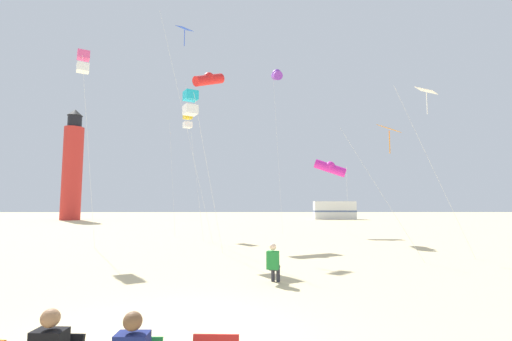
{
  "coord_description": "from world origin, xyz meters",
  "views": [
    {
      "loc": [
        1.32,
        -6.24,
        2.28
      ],
      "look_at": [
        1.54,
        11.55,
        4.02
      ],
      "focal_mm": 24.61,
      "sensor_mm": 36.0,
      "label": 1
    }
  ],
  "objects_px": {
    "kite_box_rainbow": "(83,62)",
    "rv_van_white": "(334,210)",
    "kite_box_cyan": "(191,103)",
    "kite_diamond_white": "(427,96)",
    "kite_box_gold": "(188,121)",
    "kite_flyer_standing": "(274,262)",
    "kite_tube_magenta": "(330,168)",
    "kite_tube_violet": "(277,75)",
    "kite_tube_scarlet": "(209,79)",
    "kite_diamond_blue": "(185,38)",
    "lighthouse_distant": "(72,168)",
    "kite_diamond_orange": "(389,133)"
  },
  "relations": [
    {
      "from": "kite_tube_magenta",
      "to": "kite_tube_scarlet",
      "type": "xyz_separation_m",
      "value": [
        -9.06,
        -2.86,
        5.92
      ]
    },
    {
      "from": "kite_box_gold",
      "to": "kite_box_cyan",
      "type": "relative_size",
      "value": 1.21
    },
    {
      "from": "kite_diamond_white",
      "to": "kite_tube_scarlet",
      "type": "bearing_deg",
      "value": 148.45
    },
    {
      "from": "kite_diamond_orange",
      "to": "kite_box_gold",
      "type": "bearing_deg",
      "value": 137.66
    },
    {
      "from": "rv_van_white",
      "to": "kite_diamond_white",
      "type": "bearing_deg",
      "value": -94.3
    },
    {
      "from": "kite_diamond_white",
      "to": "kite_tube_violet",
      "type": "distance_m",
      "value": 13.82
    },
    {
      "from": "kite_flyer_standing",
      "to": "kite_box_rainbow",
      "type": "bearing_deg",
      "value": -22.42
    },
    {
      "from": "kite_tube_violet",
      "to": "kite_diamond_white",
      "type": "bearing_deg",
      "value": -59.1
    },
    {
      "from": "kite_tube_magenta",
      "to": "rv_van_white",
      "type": "xyz_separation_m",
      "value": [
        7.0,
        28.66,
        -3.72
      ]
    },
    {
      "from": "kite_tube_magenta",
      "to": "kite_tube_violet",
      "type": "bearing_deg",
      "value": 166.21
    },
    {
      "from": "kite_box_rainbow",
      "to": "kite_diamond_orange",
      "type": "bearing_deg",
      "value": -7.99
    },
    {
      "from": "kite_box_rainbow",
      "to": "kite_box_cyan",
      "type": "bearing_deg",
      "value": -18.22
    },
    {
      "from": "kite_box_gold",
      "to": "kite_tube_violet",
      "type": "xyz_separation_m",
      "value": [
        7.01,
        1.06,
        4.05
      ]
    },
    {
      "from": "kite_box_rainbow",
      "to": "rv_van_white",
      "type": "distance_m",
      "value": 43.96
    },
    {
      "from": "kite_flyer_standing",
      "to": "kite_diamond_white",
      "type": "bearing_deg",
      "value": -124.91
    },
    {
      "from": "kite_box_gold",
      "to": "kite_tube_magenta",
      "type": "xyz_separation_m",
      "value": [
        11.01,
        0.08,
        -3.64
      ]
    },
    {
      "from": "kite_box_cyan",
      "to": "lighthouse_distant",
      "type": "bearing_deg",
      "value": 123.48
    },
    {
      "from": "kite_box_rainbow",
      "to": "kite_diamond_white",
      "type": "height_order",
      "value": "kite_box_rainbow"
    },
    {
      "from": "kite_diamond_blue",
      "to": "kite_box_cyan",
      "type": "xyz_separation_m",
      "value": [
        1.44,
        -5.51,
        -5.93
      ]
    },
    {
      "from": "kite_diamond_orange",
      "to": "kite_tube_magenta",
      "type": "bearing_deg",
      "value": 92.36
    },
    {
      "from": "kite_flyer_standing",
      "to": "kite_diamond_white",
      "type": "height_order",
      "value": "kite_diamond_white"
    },
    {
      "from": "kite_flyer_standing",
      "to": "kite_tube_violet",
      "type": "height_order",
      "value": "kite_tube_violet"
    },
    {
      "from": "kite_flyer_standing",
      "to": "kite_tube_violet",
      "type": "relative_size",
      "value": 0.09
    },
    {
      "from": "kite_tube_magenta",
      "to": "kite_tube_violet",
      "type": "distance_m",
      "value": 8.73
    },
    {
      "from": "kite_box_cyan",
      "to": "kite_diamond_white",
      "type": "bearing_deg",
      "value": 1.71
    },
    {
      "from": "kite_tube_violet",
      "to": "kite_box_cyan",
      "type": "distance_m",
      "value": 13.62
    },
    {
      "from": "rv_van_white",
      "to": "kite_tube_magenta",
      "type": "bearing_deg",
      "value": -101.51
    },
    {
      "from": "kite_diamond_white",
      "to": "lighthouse_distant",
      "type": "xyz_separation_m",
      "value": [
        -35.64,
        36.09,
        0.23
      ]
    },
    {
      "from": "kite_tube_magenta",
      "to": "kite_tube_scarlet",
      "type": "distance_m",
      "value": 11.2
    },
    {
      "from": "kite_box_gold",
      "to": "kite_diamond_blue",
      "type": "xyz_separation_m",
      "value": [
        0.6,
        -4.77,
        4.29
      ]
    },
    {
      "from": "kite_flyer_standing",
      "to": "kite_tube_magenta",
      "type": "xyz_separation_m",
      "value": [
        5.4,
        16.3,
        4.5
      ]
    },
    {
      "from": "kite_diamond_orange",
      "to": "lighthouse_distant",
      "type": "xyz_separation_m",
      "value": [
        -33.49,
        36.58,
        2.17
      ]
    },
    {
      "from": "kite_box_gold",
      "to": "lighthouse_distant",
      "type": "bearing_deg",
      "value": 130.13
    },
    {
      "from": "kite_diamond_white",
      "to": "kite_box_gold",
      "type": "bearing_deg",
      "value": 143.83
    },
    {
      "from": "kite_tube_scarlet",
      "to": "kite_diamond_blue",
      "type": "bearing_deg",
      "value": -124.18
    },
    {
      "from": "kite_tube_magenta",
      "to": "rv_van_white",
      "type": "bearing_deg",
      "value": 76.27
    },
    {
      "from": "kite_flyer_standing",
      "to": "kite_tube_magenta",
      "type": "bearing_deg",
      "value": -91.49
    },
    {
      "from": "kite_tube_magenta",
      "to": "kite_box_cyan",
      "type": "bearing_deg",
      "value": -130.88
    },
    {
      "from": "kite_box_rainbow",
      "to": "rv_van_white",
      "type": "bearing_deg",
      "value": 59.04
    },
    {
      "from": "kite_box_rainbow",
      "to": "rv_van_white",
      "type": "xyz_separation_m",
      "value": [
        22.18,
        36.97,
        -8.58
      ]
    },
    {
      "from": "kite_diamond_orange",
      "to": "kite_diamond_white",
      "type": "height_order",
      "value": "kite_diamond_white"
    },
    {
      "from": "kite_box_gold",
      "to": "kite_diamond_orange",
      "type": "height_order",
      "value": "kite_box_gold"
    },
    {
      "from": "kite_tube_violet",
      "to": "kite_box_cyan",
      "type": "bearing_deg",
      "value": -113.67
    },
    {
      "from": "kite_diamond_blue",
      "to": "lighthouse_distant",
      "type": "bearing_deg",
      "value": 126.23
    },
    {
      "from": "kite_diamond_orange",
      "to": "rv_van_white",
      "type": "distance_m",
      "value": 39.94
    },
    {
      "from": "kite_box_gold",
      "to": "kite_box_rainbow",
      "type": "bearing_deg",
      "value": -116.85
    },
    {
      "from": "kite_diamond_blue",
      "to": "lighthouse_distant",
      "type": "xyz_separation_m",
      "value": [
        -22.66,
        30.93,
        -5.21
      ]
    },
    {
      "from": "kite_diamond_white",
      "to": "kite_box_cyan",
      "type": "height_order",
      "value": "kite_diamond_white"
    },
    {
      "from": "kite_box_rainbow",
      "to": "kite_tube_scarlet",
      "type": "xyz_separation_m",
      "value": [
        6.12,
        5.45,
        1.07
      ]
    },
    {
      "from": "kite_box_gold",
      "to": "kite_tube_magenta",
      "type": "height_order",
      "value": "kite_box_gold"
    }
  ]
}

